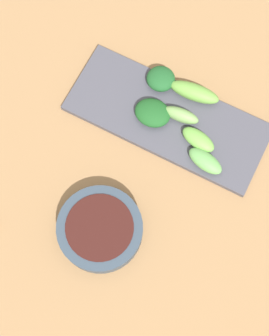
# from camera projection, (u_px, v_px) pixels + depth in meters

# --- Properties ---
(tabletop) EXTENTS (2.10, 2.10, 0.02)m
(tabletop) POSITION_uv_depth(u_px,v_px,m) (135.00, 169.00, 0.90)
(tabletop) COLOR #9C744B
(tabletop) RESTS_ON ground
(sauce_bowl) EXTENTS (0.14, 0.14, 0.04)m
(sauce_bowl) POSITION_uv_depth(u_px,v_px,m) (99.00, 228.00, 0.84)
(sauce_bowl) COLOR #334252
(sauce_bowl) RESTS_ON tabletop
(serving_plate) EXTENTS (0.15, 0.37, 0.01)m
(serving_plate) POSITION_uv_depth(u_px,v_px,m) (168.00, 118.00, 0.91)
(serving_plate) COLOR #484954
(serving_plate) RESTS_ON tabletop
(broccoli_leafy_0) EXTENTS (0.06, 0.07, 0.03)m
(broccoli_leafy_0) POSITION_uv_depth(u_px,v_px,m) (153.00, 113.00, 0.90)
(broccoli_leafy_0) COLOR #1D5723
(broccoli_leafy_0) RESTS_ON serving_plate
(broccoli_stalk_1) EXTENTS (0.04, 0.10, 0.03)m
(broccoli_stalk_1) POSITION_uv_depth(u_px,v_px,m) (194.00, 92.00, 0.91)
(broccoli_stalk_1) COLOR #6CA544
(broccoli_stalk_1) RESTS_ON serving_plate
(broccoli_stalk_2) EXTENTS (0.04, 0.07, 0.02)m
(broccoli_stalk_2) POSITION_uv_depth(u_px,v_px,m) (198.00, 140.00, 0.88)
(broccoli_stalk_2) COLOR #70B34A
(broccoli_stalk_2) RESTS_ON serving_plate
(broccoli_stalk_3) EXTENTS (0.03, 0.07, 0.03)m
(broccoli_stalk_3) POSITION_uv_depth(u_px,v_px,m) (181.00, 115.00, 0.89)
(broccoli_stalk_3) COLOR #78A459
(broccoli_stalk_3) RESTS_ON serving_plate
(broccoli_leafy_4) EXTENTS (0.06, 0.06, 0.03)m
(broccoli_leafy_4) POSITION_uv_depth(u_px,v_px,m) (161.00, 79.00, 0.92)
(broccoli_leafy_4) COLOR #1E5728
(broccoli_leafy_4) RESTS_ON serving_plate
(broccoli_stalk_5) EXTENTS (0.04, 0.07, 0.02)m
(broccoli_stalk_5) POSITION_uv_depth(u_px,v_px,m) (205.00, 161.00, 0.87)
(broccoli_stalk_5) COLOR #66AA56
(broccoli_stalk_5) RESTS_ON serving_plate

